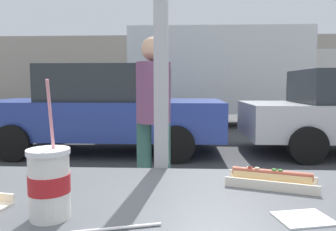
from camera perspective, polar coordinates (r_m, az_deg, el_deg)
The scene contains 10 objects.
ground_plane at distance 9.18m, azimuth 2.15°, elevation -2.67°, with size 60.00×60.00×0.00m, color #424244.
sidewalk_strip at distance 2.96m, azimuth 0.95°, elevation -19.51°, with size 16.00×2.80×0.13m, color #B2ADA3.
building_facade_far at distance 23.09m, azimuth 2.50°, elevation 8.31°, with size 28.00×1.20×4.80m, color #A89E8E.
soda_cup_right at distance 0.78m, azimuth -20.76°, elevation -11.30°, with size 0.10×0.10×0.32m.
hotdog_tray_far at distance 1.01m, azimuth 18.25°, elevation -10.86°, with size 0.28×0.17×0.05m.
loose_straw at distance 0.71m, azimuth -9.32°, elevation -19.57°, with size 0.01×0.01×0.19m, color white.
napkin_wrapper at distance 0.81m, azimuth 23.38°, elevation -16.81°, with size 0.12×0.09×0.00m, color white.
parked_car_blue at distance 6.31m, azimuth -11.07°, elevation 1.30°, with size 4.56×1.99×1.69m.
box_truck at distance 10.56m, azimuth 12.57°, elevation 7.30°, with size 7.23×2.44×3.05m.
pedestrian at distance 2.93m, azimuth -2.67°, elevation 0.53°, with size 0.32×0.32×1.63m.
Camera 1 is at (0.08, -1.08, 1.32)m, focal length 33.54 mm.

